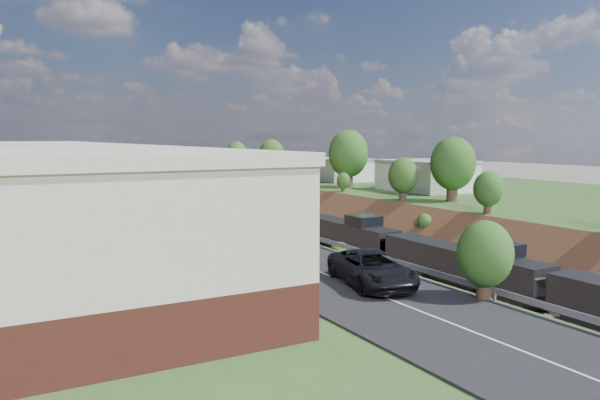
# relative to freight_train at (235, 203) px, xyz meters

# --- Properties ---
(platform_right) EXTENTS (44.00, 180.00, 5.00)m
(platform_right) POSITION_rel_freight_train_xyz_m (30.40, -11.71, 0.06)
(platform_right) COLOR #325222
(platform_right) RESTS_ON ground
(embankment_left) EXTENTS (10.00, 180.00, 10.00)m
(embankment_left) POSITION_rel_freight_train_xyz_m (-13.60, -11.71, -2.44)
(embankment_left) COLOR brown
(embankment_left) RESTS_ON ground
(embankment_right) EXTENTS (10.00, 180.00, 10.00)m
(embankment_right) POSITION_rel_freight_train_xyz_m (8.40, -11.71, -2.44)
(embankment_right) COLOR brown
(embankment_right) RESTS_ON ground
(rail_left_track) EXTENTS (1.58, 180.00, 0.18)m
(rail_left_track) POSITION_rel_freight_train_xyz_m (-5.20, -11.71, -2.35)
(rail_left_track) COLOR gray
(rail_left_track) RESTS_ON ground
(rail_right_track) EXTENTS (1.58, 180.00, 0.18)m
(rail_right_track) POSITION_rel_freight_train_xyz_m (0.00, -11.71, -2.35)
(rail_right_track) COLOR gray
(rail_right_track) RESTS_ON ground
(road) EXTENTS (8.00, 180.00, 0.10)m
(road) POSITION_rel_freight_train_xyz_m (-18.10, -11.71, 2.61)
(road) COLOR black
(road) RESTS_ON platform_left
(guardrail) EXTENTS (0.10, 171.00, 0.70)m
(guardrail) POSITION_rel_freight_train_xyz_m (-14.00, -11.91, 3.11)
(guardrail) COLOR #99999E
(guardrail) RESTS_ON platform_left
(commercial_building) EXTENTS (14.30, 62.30, 7.00)m
(commercial_building) POSITION_rel_freight_train_xyz_m (-30.60, -33.71, 6.07)
(commercial_building) COLOR brown
(commercial_building) RESTS_ON platform_left
(overpass) EXTENTS (24.50, 8.30, 7.40)m
(overpass) POSITION_rel_freight_train_xyz_m (-2.60, 50.29, 2.48)
(overpass) COLOR gray
(overpass) RESTS_ON ground
(white_building_near) EXTENTS (9.00, 12.00, 4.00)m
(white_building_near) POSITION_rel_freight_train_xyz_m (20.90, -19.71, 4.56)
(white_building_near) COLOR silver
(white_building_near) RESTS_ON platform_right
(white_building_far) EXTENTS (8.00, 10.00, 3.60)m
(white_building_far) POSITION_rel_freight_train_xyz_m (20.40, 2.29, 4.36)
(white_building_far) COLOR silver
(white_building_far) RESTS_ON platform_right
(tree_right_large) EXTENTS (5.25, 5.25, 7.61)m
(tree_right_large) POSITION_rel_freight_train_xyz_m (14.40, -31.71, 6.94)
(tree_right_large) COLOR #473323
(tree_right_large) RESTS_ON platform_right
(tree_left_crest) EXTENTS (2.45, 2.45, 3.55)m
(tree_left_crest) POSITION_rel_freight_train_xyz_m (-14.40, -51.71, 4.60)
(tree_left_crest) COLOR #473323
(tree_left_crest) RESTS_ON platform_left
(freight_train) EXTENTS (2.77, 142.09, 4.55)m
(freight_train) POSITION_rel_freight_train_xyz_m (0.00, 0.00, 0.00)
(freight_train) COLOR black
(freight_train) RESTS_ON ground
(suv) EXTENTS (4.01, 6.62, 1.72)m
(suv) POSITION_rel_freight_train_xyz_m (-17.28, -59.36, 3.52)
(suv) COLOR black
(suv) RESTS_ON road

